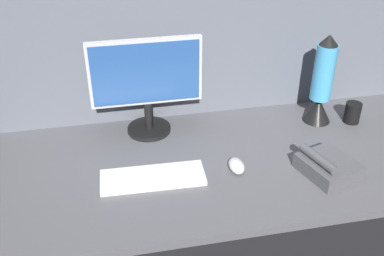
{
  "coord_description": "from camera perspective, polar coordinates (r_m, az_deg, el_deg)",
  "views": [
    {
      "loc": [
        -42.41,
        -135.01,
        99.38
      ],
      "look_at": [
        -11.29,
        0.0,
        14.0
      ],
      "focal_mm": 41.79,
      "sensor_mm": 36.0,
      "label": 1
    }
  ],
  "objects": [
    {
      "name": "lava_lamp",
      "position": [
        1.95,
        16.19,
        5.11
      ],
      "size": [
        11.88,
        11.88,
        38.88
      ],
      "color": "black",
      "rests_on": "ground_plane"
    },
    {
      "name": "cubicle_wall_back",
      "position": [
        1.89,
        2.2,
        11.53
      ],
      "size": [
        180.0,
        5.5,
        68.76
      ],
      "color": "#565B66",
      "rests_on": "ground_plane"
    },
    {
      "name": "desk_phone",
      "position": [
        1.69,
        16.87,
        -4.65
      ],
      "size": [
        21.7,
        23.05,
        8.8
      ],
      "color": "#4C4C51",
      "rests_on": "ground_plane"
    },
    {
      "name": "keyboard",
      "position": [
        1.6,
        -5.02,
        -6.32
      ],
      "size": [
        37.41,
        14.21,
        2.0
      ],
      "primitive_type": "cube",
      "rotation": [
        0.0,
        0.0,
        -0.03
      ],
      "color": "silver",
      "rests_on": "ground_plane"
    },
    {
      "name": "ground_plane",
      "position": [
        1.74,
        4.82,
        -3.97
      ],
      "size": [
        180.0,
        80.0,
        3.0
      ],
      "primitive_type": "cube",
      "color": "#515156"
    },
    {
      "name": "mug_black_travel",
      "position": [
        2.04,
        19.8,
        1.85
      ],
      "size": [
        6.78,
        6.78,
        8.95
      ],
      "color": "black",
      "rests_on": "ground_plane"
    },
    {
      "name": "mouse",
      "position": [
        1.65,
        5.54,
        -4.83
      ],
      "size": [
        5.81,
        9.72,
        3.4
      ],
      "primitive_type": "ellipsoid",
      "rotation": [
        0.0,
        0.0,
        -0.02
      ],
      "color": "silver",
      "rests_on": "ground_plane"
    },
    {
      "name": "monitor",
      "position": [
        1.78,
        -5.86,
        5.89
      ],
      "size": [
        44.66,
        18.0,
        40.06
      ],
      "color": "black",
      "rests_on": "ground_plane"
    }
  ]
}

